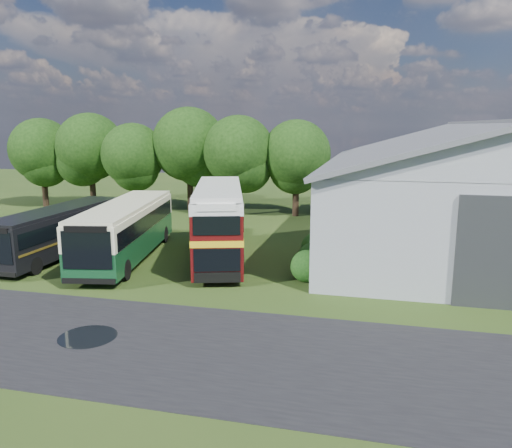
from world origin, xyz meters
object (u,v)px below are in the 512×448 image
(bus_maroon_double, at_px, (219,224))
(bus_dark_single, at_px, (59,231))
(storage_shed, at_px, (473,184))
(bus_green_single, at_px, (126,229))

(bus_maroon_double, distance_m, bus_dark_single, 9.97)
(storage_shed, height_order, bus_green_single, storage_shed)
(bus_green_single, xyz_separation_m, bus_maroon_double, (5.57, 0.82, 0.45))
(bus_dark_single, bearing_deg, bus_green_single, 5.93)
(bus_green_single, height_order, bus_dark_single, bus_green_single)
(storage_shed, height_order, bus_dark_single, storage_shed)
(bus_dark_single, bearing_deg, bus_maroon_double, 7.44)
(bus_green_single, relative_size, bus_maroon_double, 1.16)
(bus_green_single, distance_m, bus_maroon_double, 5.65)
(storage_shed, distance_m, bus_green_single, 22.24)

